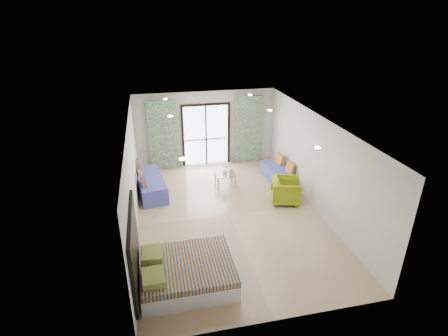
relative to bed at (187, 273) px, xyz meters
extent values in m
cube|color=black|center=(1.48, 6.13, 1.96)|extent=(1.76, 0.08, 0.08)
cube|color=black|center=(0.64, 6.13, 0.82)|extent=(0.08, 0.08, 2.20)
cube|color=black|center=(2.32, 6.13, 0.82)|extent=(0.08, 0.08, 2.20)
cube|color=black|center=(1.48, 6.13, 0.82)|extent=(0.05, 0.06, 2.20)
cube|color=#595451|center=(1.48, 6.15, 0.67)|extent=(1.52, 0.03, 0.04)
cube|color=silver|center=(-0.07, 5.99, 0.97)|extent=(1.00, 0.10, 2.50)
cube|color=silver|center=(3.03, 5.99, 0.97)|extent=(1.00, 0.10, 2.50)
cylinder|color=#FFE0B2|center=(0.08, 0.42, 2.39)|extent=(0.12, 0.12, 0.02)
cylinder|color=#FFE0B2|center=(2.88, 0.42, 2.39)|extent=(0.12, 0.12, 0.02)
cylinder|color=#FFE0B2|center=(0.08, 3.42, 2.39)|extent=(0.12, 0.12, 0.02)
cylinder|color=#FFE0B2|center=(2.88, 3.42, 2.39)|extent=(0.12, 0.12, 0.02)
cylinder|color=#FFE0B2|center=(0.08, 5.42, 2.39)|extent=(0.12, 0.12, 0.02)
cylinder|color=#FFE0B2|center=(2.88, 5.42, 2.39)|extent=(0.12, 0.12, 0.02)
cube|color=black|center=(-0.98, 0.00, 0.77)|extent=(0.06, 2.10, 1.50)
cube|color=silver|center=(-0.99, 1.25, 0.77)|extent=(0.02, 0.10, 0.10)
cube|color=silver|center=(0.03, 0.00, -0.08)|extent=(1.91, 1.53, 0.38)
cube|color=navy|center=(0.03, 0.00, 0.18)|extent=(1.89, 1.56, 0.14)
cube|color=#1B7B5E|center=(-0.66, -0.36, 0.32)|extent=(0.46, 0.55, 0.13)
cube|color=#1B7B5E|center=(-0.66, 0.36, 0.32)|extent=(0.46, 0.55, 0.13)
cube|color=#484FAD|center=(-0.62, 4.23, -0.06)|extent=(1.02, 2.03, 0.43)
cube|color=#484FAD|center=(-0.62, 4.23, 0.21)|extent=(0.99, 1.99, 0.11)
cube|color=navy|center=(-0.83, 3.74, 0.46)|extent=(0.28, 0.51, 0.45)
cube|color=navy|center=(-0.95, 4.64, 0.46)|extent=(0.28, 0.51, 0.45)
cube|color=#484FAD|center=(3.58, 4.18, -0.10)|extent=(0.80, 1.66, 0.35)
cube|color=#484FAD|center=(3.58, 4.18, 0.12)|extent=(0.78, 1.62, 0.09)
cube|color=navy|center=(3.84, 3.83, 0.33)|extent=(0.22, 0.42, 0.37)
cube|color=navy|center=(3.75, 4.57, 0.33)|extent=(0.22, 0.42, 0.37)
cylinder|color=silver|center=(1.48, 3.96, -0.07)|extent=(0.05, 0.05, 0.41)
cylinder|color=silver|center=(2.04, 3.95, -0.07)|extent=(0.05, 0.05, 0.41)
cylinder|color=silver|center=(1.49, 4.51, -0.07)|extent=(0.05, 0.05, 0.41)
cylinder|color=silver|center=(2.04, 4.50, -0.07)|extent=(0.05, 0.05, 0.41)
cube|color=#8CA59E|center=(1.76, 4.23, 0.14)|extent=(0.65, 0.65, 0.02)
sphere|color=white|center=(1.81, 4.23, 0.36)|extent=(0.07, 0.07, 0.07)
sphere|color=white|center=(1.76, 4.28, 0.38)|extent=(0.07, 0.07, 0.07)
sphere|color=white|center=(1.71, 4.23, 0.40)|extent=(0.07, 0.07, 0.07)
sphere|color=white|center=(1.76, 4.18, 0.42)|extent=(0.07, 0.07, 0.07)
imported|color=white|center=(1.76, 4.23, 0.23)|extent=(0.17, 0.18, 0.17)
imported|color=#879713|center=(3.29, 2.80, 0.14)|extent=(0.94, 0.97, 0.82)
camera|label=1|loc=(-0.46, -5.74, 5.00)|focal=28.00mm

